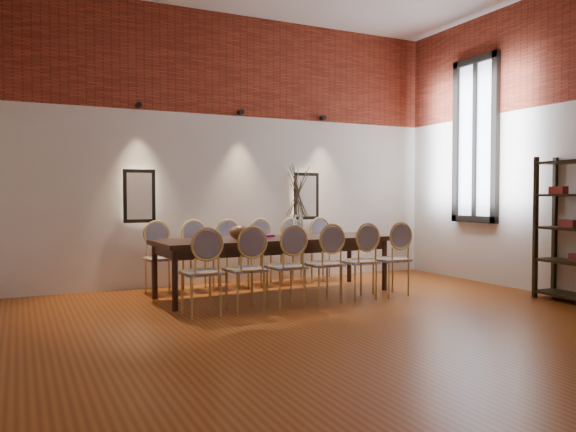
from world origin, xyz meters
name	(u,v)px	position (x,y,z in m)	size (l,w,h in m)	color
floor	(352,335)	(0.00, 0.00, -0.01)	(7.00, 7.00, 0.02)	#924415
wall_back	(225,149)	(0.00, 3.55, 2.00)	(7.00, 0.10, 4.00)	silver
brick_band_back	(227,64)	(0.00, 3.48, 3.25)	(7.00, 0.02, 1.50)	maroon
niche_left	(139,196)	(-1.30, 3.45, 1.30)	(0.36, 0.06, 0.66)	#FFEAC6
niche_right	(305,196)	(1.30, 3.45, 1.30)	(0.36, 0.06, 0.66)	#FFEAC6
spot_fixture_left	(138,105)	(-1.30, 3.42, 2.55)	(0.08, 0.08, 0.10)	black
spot_fixture_mid	(241,112)	(0.20, 3.42, 2.55)	(0.08, 0.08, 0.10)	black
spot_fixture_right	(323,118)	(1.60, 3.42, 2.55)	(0.08, 0.08, 0.10)	black
window_glass	(476,140)	(3.46, 2.00, 2.15)	(0.02, 0.78, 2.38)	silver
window_frame	(475,140)	(3.44, 2.00, 2.15)	(0.08, 0.90, 2.50)	black
window_mullion	(475,140)	(3.44, 2.00, 2.15)	(0.06, 0.06, 2.40)	black
dining_table	(275,266)	(0.24, 2.28, 0.38)	(3.14, 1.01, 0.75)	black
chair_near_a	(201,272)	(-1.03, 1.43, 0.47)	(0.44, 0.44, 0.94)	tan
chair_near_b	(245,269)	(-0.51, 1.46, 0.47)	(0.44, 0.44, 0.94)	tan
chair_near_c	(286,267)	(0.02, 1.49, 0.47)	(0.44, 0.44, 0.94)	tan
chair_near_d	(323,264)	(0.54, 1.51, 0.47)	(0.44, 0.44, 0.94)	tan
chair_near_e	(358,262)	(1.06, 1.54, 0.47)	(0.44, 0.44, 0.94)	tan
chair_near_f	(391,259)	(1.58, 1.56, 0.47)	(0.44, 0.44, 0.94)	tan
chair_far_a	(161,258)	(-1.11, 3.00, 0.47)	(0.44, 0.44, 0.94)	tan
chair_far_b	(198,256)	(-0.58, 3.03, 0.47)	(0.44, 0.44, 0.94)	tan
chair_far_c	(233,254)	(-0.06, 3.05, 0.47)	(0.44, 0.44, 0.94)	tan
chair_far_d	(266,253)	(0.46, 3.08, 0.47)	(0.44, 0.44, 0.94)	tan
chair_far_e	(297,251)	(0.98, 3.10, 0.47)	(0.44, 0.44, 0.94)	tan
chair_far_f	(326,249)	(1.50, 3.13, 0.47)	(0.44, 0.44, 0.94)	tan
vase	(298,226)	(0.59, 2.30, 0.90)	(0.14, 0.14, 0.30)	silver
dried_branches	(298,192)	(0.59, 2.30, 1.35)	(0.50, 0.50, 0.70)	#4E4630
bowl	(239,232)	(-0.29, 2.20, 0.84)	(0.24, 0.24, 0.18)	brown
book	(263,236)	(0.15, 2.48, 0.77)	(0.26, 0.18, 0.03)	#97116C
shelving_rack	(576,229)	(3.28, 0.15, 0.90)	(0.38, 1.00, 1.80)	black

